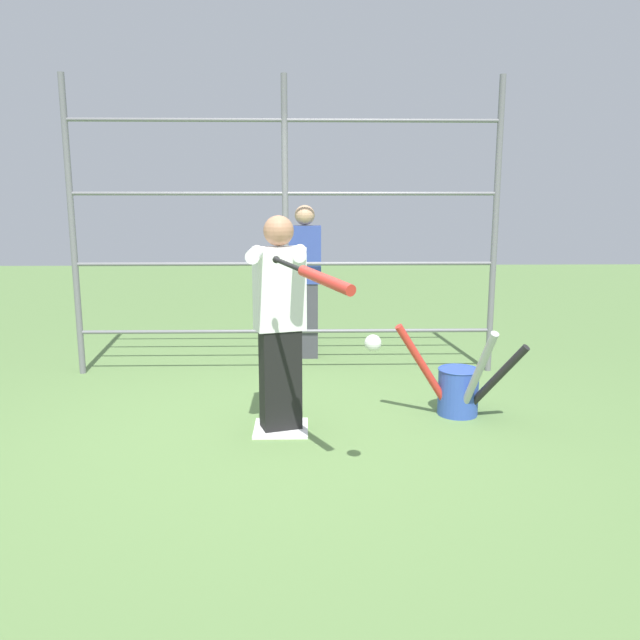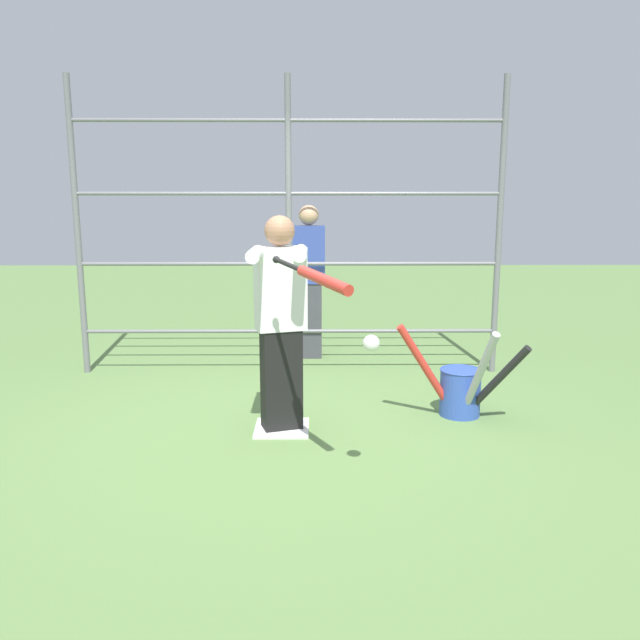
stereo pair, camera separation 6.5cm
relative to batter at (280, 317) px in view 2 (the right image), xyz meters
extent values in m
plane|color=#608447|center=(0.00, -0.02, -0.85)|extent=(24.00, 24.00, 0.00)
cube|color=white|center=(0.00, -0.02, -0.84)|extent=(0.40, 0.40, 0.02)
cylinder|color=slate|center=(-2.02, -1.62, 0.56)|extent=(0.06, 0.06, 2.83)
cylinder|color=slate|center=(0.00, -1.62, 0.56)|extent=(0.06, 0.06, 2.83)
cylinder|color=slate|center=(2.02, -1.62, 0.56)|extent=(0.06, 0.06, 2.83)
cylinder|color=slate|center=(0.00, -1.62, -0.44)|extent=(4.04, 0.04, 0.04)
cylinder|color=slate|center=(0.00, -1.62, 0.23)|extent=(4.04, 0.04, 0.04)
cylinder|color=slate|center=(0.00, -1.62, 0.89)|extent=(4.04, 0.04, 0.04)
cylinder|color=slate|center=(0.00, -1.62, 1.56)|extent=(4.04, 0.04, 0.04)
cube|color=black|center=(0.00, -0.02, -0.47)|extent=(0.32, 0.26, 0.76)
cube|color=white|center=(0.00, -0.02, 0.21)|extent=(0.39, 0.29, 0.60)
sphere|color=#9E7051|center=(0.00, -0.02, 0.62)|extent=(0.22, 0.22, 0.22)
cylinder|color=white|center=(-0.15, 0.15, 0.48)|extent=(0.09, 0.42, 0.09)
cylinder|color=white|center=(0.15, 0.24, 0.48)|extent=(0.09, 0.42, 0.09)
sphere|color=black|center=(0.00, 0.41, 0.46)|extent=(0.05, 0.05, 0.05)
cylinder|color=black|center=(-0.09, 0.56, 0.44)|extent=(0.20, 0.32, 0.07)
cylinder|color=red|center=(-0.30, 0.93, 0.39)|extent=(0.32, 0.49, 0.12)
sphere|color=white|center=(-0.56, 1.02, 0.04)|extent=(0.10, 0.10, 0.10)
cylinder|color=#3351B2|center=(-1.40, -0.33, -0.67)|extent=(0.32, 0.32, 0.37)
torus|color=#3351B2|center=(-1.40, -0.33, -0.49)|extent=(0.33, 0.33, 0.01)
cylinder|color=#B2B2B7|center=(-1.46, -0.04, -0.45)|extent=(0.17, 0.51, 0.76)
cylinder|color=black|center=(-1.62, -0.12, -0.52)|extent=(0.42, 0.40, 0.63)
cylinder|color=red|center=(-1.11, -0.25, -0.46)|extent=(0.51, 0.19, 0.74)
cube|color=#3F3F47|center=(-0.19, -2.21, -0.45)|extent=(0.27, 0.17, 0.81)
cube|color=#334799|center=(-0.19, -2.21, 0.26)|extent=(0.34, 0.19, 0.61)
sphere|color=tan|center=(-0.19, -2.21, 0.68)|extent=(0.21, 0.21, 0.21)
camera|label=1|loc=(-0.18, 4.41, 0.83)|focal=35.00mm
camera|label=2|loc=(-0.25, 4.41, 0.83)|focal=35.00mm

